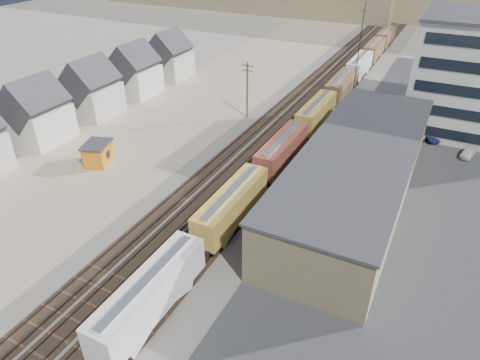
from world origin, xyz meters
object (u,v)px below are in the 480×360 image
at_px(maintenance_shed, 98,153).
at_px(parked_car_blue, 428,134).
at_px(utility_pole_north, 247,89).
at_px(parked_car_white, 359,287).
at_px(freight_train, 329,98).

xyz_separation_m(maintenance_shed, parked_car_blue, (41.84, 30.51, -0.90)).
xyz_separation_m(utility_pole_north, parked_car_blue, (30.01, 5.58, -4.55)).
height_order(parked_car_white, parked_car_blue, parked_car_blue).
relative_size(utility_pole_north, parked_car_blue, 1.86).
distance_m(freight_train, parked_car_blue, 18.11).
distance_m(maintenance_shed, parked_car_white, 40.78).
bearing_deg(parked_car_blue, freight_train, 130.35).
distance_m(maintenance_shed, parked_car_blue, 51.79).
distance_m(utility_pole_north, parked_car_blue, 30.86).
bearing_deg(parked_car_blue, utility_pole_north, 151.19).
bearing_deg(freight_train, maintenance_shed, -125.58).
bearing_deg(utility_pole_north, freight_train, 35.59).
xyz_separation_m(utility_pole_north, parked_car_white, (28.08, -33.25, -4.59)).
relative_size(maintenance_shed, parked_car_blue, 0.97).
relative_size(freight_train, utility_pole_north, 11.97).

